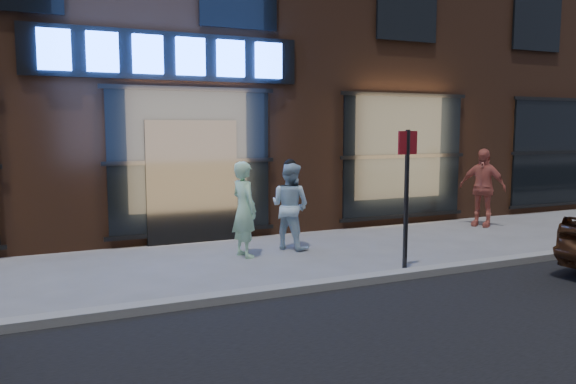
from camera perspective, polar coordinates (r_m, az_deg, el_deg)
name	(u,v)px	position (r m, az deg, el deg)	size (l,w,h in m)	color
ground	(268,296)	(7.68, -2.00, -10.56)	(90.00, 90.00, 0.00)	slate
curb	(268,292)	(7.67, -2.00, -10.13)	(60.00, 0.25, 0.12)	gray
storefront_building	(148,13)	(15.32, -14.01, 17.26)	(30.20, 8.28, 10.30)	#54301E
man_bowtie	(244,209)	(9.82, -4.47, -1.77)	(0.61, 0.40, 1.68)	#B9F3C1
man_cap	(290,206)	(10.44, 0.21, -1.43)	(0.78, 0.61, 1.61)	silver
passerby	(482,187)	(13.59, 19.13, 0.44)	(1.05, 0.44, 1.79)	#C15F4F
sign_post	(407,188)	(8.77, 11.95, 0.45)	(0.36, 0.07, 2.23)	#262628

